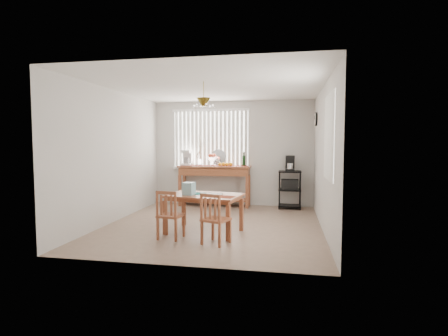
% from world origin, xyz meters
% --- Properties ---
extents(ground, '(4.00, 4.50, 0.01)m').
position_xyz_m(ground, '(0.00, 0.00, -0.01)').
color(ground, '#8B705E').
extents(room_shell, '(4.20, 4.70, 2.70)m').
position_xyz_m(room_shell, '(0.00, 0.01, 1.69)').
color(room_shell, beige).
rests_on(room_shell, ground).
extents(sideboard, '(1.77, 0.50, 1.00)m').
position_xyz_m(sideboard, '(-0.39, 1.98, 0.75)').
color(sideboard, '#965132').
rests_on(sideboard, ground).
extents(sideboard_items, '(1.69, 0.43, 0.76)m').
position_xyz_m(sideboard_items, '(-0.67, 2.00, 1.15)').
color(sideboard_items, maroon).
rests_on(sideboard_items, sideboard).
extents(wire_cart, '(0.53, 0.42, 0.89)m').
position_xyz_m(wire_cart, '(1.43, 1.98, 0.54)').
color(wire_cart, black).
rests_on(wire_cart, ground).
extents(cart_items, '(0.21, 0.25, 0.37)m').
position_xyz_m(cart_items, '(1.43, 1.99, 1.06)').
color(cart_items, black).
rests_on(cart_items, wire_cart).
extents(dining_table, '(1.37, 1.01, 0.67)m').
position_xyz_m(dining_table, '(-0.05, -0.58, 0.59)').
color(dining_table, '#965132').
rests_on(dining_table, ground).
extents(table_items, '(0.96, 0.61, 0.21)m').
position_xyz_m(table_items, '(-0.19, -0.66, 0.75)').
color(table_items, '#126A65').
rests_on(table_items, dining_table).
extents(chair_left, '(0.41, 0.41, 0.80)m').
position_xyz_m(chair_left, '(-0.50, -1.07, 0.39)').
color(chair_left, '#965132').
rests_on(chair_left, ground).
extents(chair_right, '(0.47, 0.47, 0.80)m').
position_xyz_m(chair_right, '(0.28, -1.24, 0.39)').
color(chair_right, '#965132').
rests_on(chair_right, ground).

